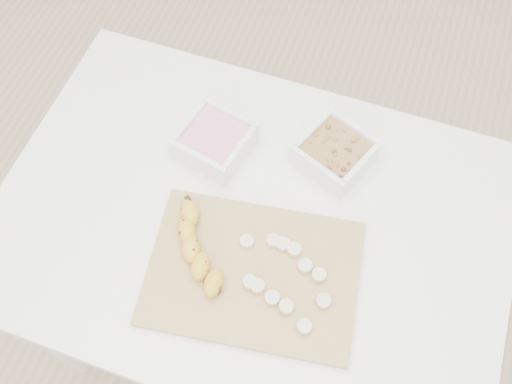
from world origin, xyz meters
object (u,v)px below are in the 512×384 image
(table, at_px, (251,239))
(cutting_board, at_px, (253,273))
(bowl_granola, at_px, (335,153))
(bowl_yogurt, at_px, (215,141))
(banana, at_px, (199,250))

(table, distance_m, cutting_board, 0.15)
(table, height_order, bowl_granola, bowl_granola)
(bowl_granola, distance_m, cutting_board, 0.30)
(bowl_yogurt, distance_m, banana, 0.24)
(bowl_yogurt, height_order, bowl_granola, same)
(bowl_granola, height_order, banana, bowl_granola)
(table, xyz_separation_m, bowl_granola, (0.11, 0.18, 0.13))
(table, distance_m, banana, 0.18)
(table, relative_size, bowl_yogurt, 6.41)
(table, height_order, cutting_board, cutting_board)
(bowl_yogurt, bearing_deg, table, -46.00)
(cutting_board, height_order, banana, banana)
(bowl_yogurt, bearing_deg, cutting_board, -54.49)
(bowl_yogurt, height_order, cutting_board, bowl_yogurt)
(bowl_yogurt, distance_m, cutting_board, 0.29)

